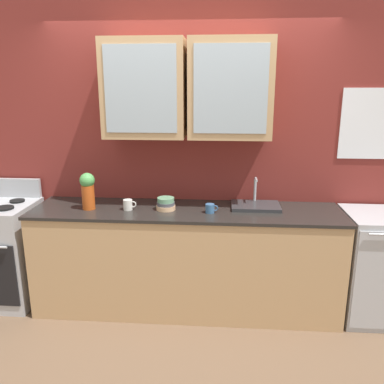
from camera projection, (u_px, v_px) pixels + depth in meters
The scene contains 10 objects.
ground_plane at pixel (186, 306), 3.63m from camera, with size 10.00×10.00×0.00m, color brown.
back_wall_unit at pixel (189, 135), 3.54m from camera, with size 4.95×0.45×2.86m.
counter at pixel (186, 259), 3.51m from camera, with size 2.67×0.64×0.93m.
stove_range at pixel (3, 253), 3.63m from camera, with size 0.60×0.63×1.11m.
sink_faucet at pixel (256, 205), 3.44m from camera, with size 0.42×0.30×0.25m.
bowl_stack at pixel (166, 204), 3.37m from camera, with size 0.16×0.16×0.11m.
vase at pixel (88, 190), 3.36m from camera, with size 0.13×0.13×0.32m.
cup_near_sink at pixel (210, 208), 3.29m from camera, with size 0.11×0.07×0.08m.
cup_near_bowls at pixel (128, 205), 3.37m from camera, with size 0.11×0.08×0.09m.
dishwasher at pixel (375, 266), 3.38m from camera, with size 0.56×0.62×0.93m.
Camera 1 is at (0.30, -3.22, 1.96)m, focal length 36.86 mm.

